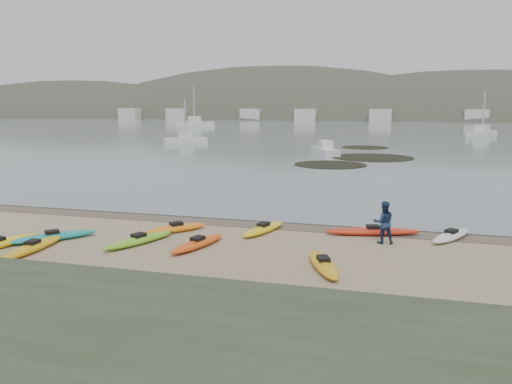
% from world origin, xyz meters
% --- Properties ---
extents(ground, '(600.00, 600.00, 0.00)m').
position_xyz_m(ground, '(0.00, 0.00, 0.00)').
color(ground, tan).
rests_on(ground, ground).
extents(wet_sand, '(60.00, 60.00, 0.00)m').
position_xyz_m(wet_sand, '(0.00, -0.30, 0.00)').
color(wet_sand, brown).
rests_on(wet_sand, ground).
extents(water, '(1200.00, 1200.00, 0.00)m').
position_xyz_m(water, '(0.00, 300.00, 0.01)').
color(water, slate).
rests_on(water, ground).
extents(kayaks, '(19.97, 9.67, 0.34)m').
position_xyz_m(kayaks, '(-1.29, -4.47, 0.17)').
color(kayaks, teal).
rests_on(kayaks, ground).
extents(person_east, '(1.02, 0.87, 1.81)m').
position_xyz_m(person_east, '(6.23, -2.41, 0.91)').
color(person_east, navy).
rests_on(person_east, ground).
extents(kelp_mats, '(11.55, 26.71, 0.04)m').
position_xyz_m(kelp_mats, '(3.09, 32.42, 0.03)').
color(kelp_mats, black).
rests_on(kelp_mats, water).
extents(moored_boats, '(104.69, 94.30, 1.38)m').
position_xyz_m(moored_boats, '(-3.36, 84.40, 0.58)').
color(moored_boats, silver).
rests_on(moored_boats, ground).
extents(far_hills, '(550.00, 135.00, 80.00)m').
position_xyz_m(far_hills, '(39.38, 193.97, -15.93)').
color(far_hills, '#384235').
rests_on(far_hills, ground).
extents(far_town, '(199.00, 5.00, 4.00)m').
position_xyz_m(far_town, '(6.00, 145.00, 2.00)').
color(far_town, beige).
rests_on(far_town, ground).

